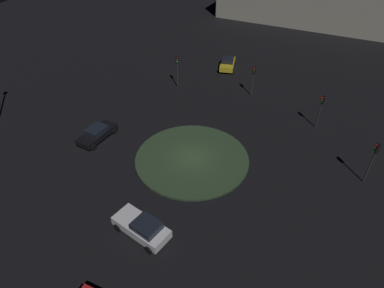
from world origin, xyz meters
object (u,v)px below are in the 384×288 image
car_black (97,133)px  traffic_light_south (253,75)px  car_white (142,227)px  traffic_light_west (374,155)px  traffic_light_southeast (177,65)px  car_yellow (228,63)px  traffic_light_southwest (321,105)px

car_black → traffic_light_south: bearing=-32.7°
car_white → traffic_light_south: (-4.01, -23.57, 1.96)m
traffic_light_south → traffic_light_west: (-12.23, 12.30, 0.27)m
traffic_light_southeast → traffic_light_west: bearing=36.7°
car_white → traffic_light_southeast: traffic_light_southeast is taller
car_white → traffic_light_south: 23.99m
car_white → traffic_light_southeast: (5.54, -22.79, 2.27)m
car_yellow → traffic_light_south: bearing=27.5°
traffic_light_west → car_black: bearing=-2.9°
car_yellow → traffic_light_south: traffic_light_south is taller
car_yellow → traffic_light_southwest: (-12.60, 11.62, 2.00)m
car_white → traffic_light_south: bearing=-80.8°
traffic_light_west → car_white: bearing=28.0°
car_white → traffic_light_southeast: size_ratio=1.12×
traffic_light_west → traffic_light_southwest: 8.62m
car_yellow → traffic_light_west: (-16.89, 19.09, 2.24)m
car_black → car_white: car_white is taller
car_yellow → traffic_light_south: (-4.67, 6.79, 1.98)m
traffic_light_southeast → traffic_light_southwest: size_ratio=1.11×
traffic_light_west → traffic_light_southwest: size_ratio=1.09×
car_yellow → traffic_light_southeast: (4.89, 7.58, 2.29)m
car_black → traffic_light_southwest: traffic_light_southwest is taller
car_white → traffic_light_west: (-16.24, -11.27, 2.23)m
traffic_light_southeast → traffic_light_southwest: 17.96m
car_white → traffic_light_west: 19.89m
traffic_light_south → traffic_light_southeast: bearing=-72.5°
car_white → car_black: bearing=-26.1°
car_black → traffic_light_west: 25.95m
car_black → traffic_light_southeast: bearing=-5.5°
traffic_light_south → car_white: bearing=3.1°
car_yellow → traffic_light_southwest: size_ratio=1.12×
traffic_light_southwest → car_yellow: bearing=-82.5°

